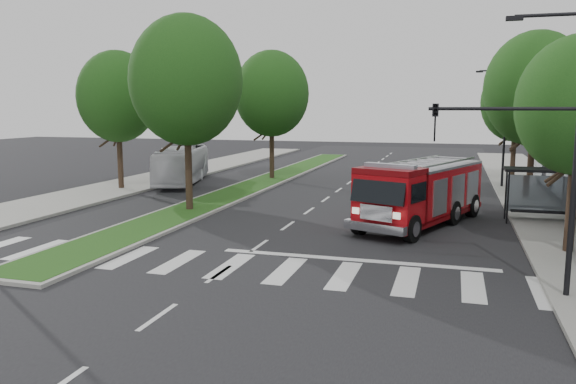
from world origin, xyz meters
name	(u,v)px	position (x,y,z in m)	size (l,w,h in m)	color
ground	(259,246)	(0.00, 0.00, 0.00)	(140.00, 140.00, 0.00)	black
sidewalk_right	(559,215)	(12.50, 10.00, 0.07)	(5.00, 80.00, 0.15)	gray
sidewalk_left	(97,193)	(-14.50, 10.00, 0.07)	(5.00, 80.00, 0.15)	gray
median	(263,182)	(-6.00, 18.00, 0.08)	(3.00, 50.00, 0.15)	gray
bus_shelter	(539,180)	(11.20, 8.15, 2.04)	(3.20, 1.60, 2.61)	black
tree_right_mid	(535,89)	(11.50, 14.00, 6.49)	(5.60, 5.60, 9.72)	black
tree_right_far	(516,102)	(11.50, 24.00, 5.84)	(5.00, 5.00, 8.73)	black
tree_median_near	(186,81)	(-6.00, 6.00, 6.81)	(5.80, 5.80, 10.16)	black
tree_median_far	(272,94)	(-6.00, 20.00, 6.49)	(5.60, 5.60, 9.72)	black
tree_left_mid	(117,97)	(-14.00, 12.00, 6.16)	(5.20, 5.20, 9.16)	black
streetlight_right_near	(543,135)	(9.61, -3.50, 4.67)	(4.08, 0.22, 8.00)	black
streetlight_right_far	(503,122)	(10.35, 20.00, 4.48)	(2.11, 0.20, 8.00)	black
fire_engine	(421,193)	(5.90, 5.99, 1.50)	(5.77, 9.37, 3.13)	#610508
city_bus	(182,165)	(-11.66, 16.28, 1.35)	(2.26, 9.68, 2.70)	silver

